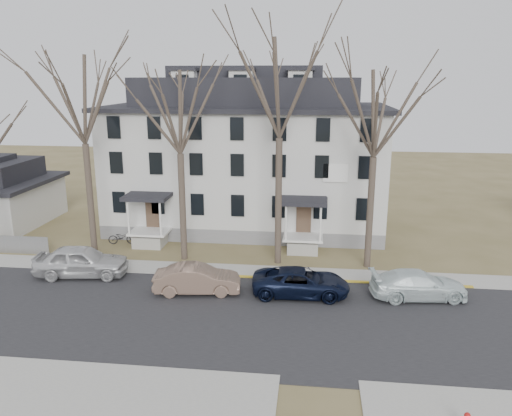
# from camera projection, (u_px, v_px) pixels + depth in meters

# --- Properties ---
(ground) EXTENTS (120.00, 120.00, 0.00)m
(ground) POSITION_uv_depth(u_px,v_px,m) (239.00, 341.00, 22.00)
(ground) COLOR brown
(ground) RESTS_ON ground
(main_road) EXTENTS (120.00, 10.00, 0.04)m
(main_road) POSITION_uv_depth(u_px,v_px,m) (245.00, 320.00, 23.92)
(main_road) COLOR #27272A
(main_road) RESTS_ON ground
(far_sidewalk) EXTENTS (120.00, 2.00, 0.08)m
(far_sidewalk) POSITION_uv_depth(u_px,v_px,m) (259.00, 273.00, 29.69)
(far_sidewalk) COLOR #A09F97
(far_sidewalk) RESTS_ON ground
(near_sidewalk_left) EXTENTS (20.00, 5.00, 0.08)m
(near_sidewalk_left) POSITION_uv_depth(u_px,v_px,m) (1.00, 398.00, 18.10)
(near_sidewalk_left) COLOR #A09F97
(near_sidewalk_left) RESTS_ON ground
(yellow_curb) EXTENTS (14.00, 0.25, 0.06)m
(yellow_curb) POSITION_uv_depth(u_px,v_px,m) (345.00, 282.00, 28.26)
(yellow_curb) COLOR gold
(yellow_curb) RESTS_ON ground
(boarding_house) EXTENTS (20.80, 12.36, 12.05)m
(boarding_house) POSITION_uv_depth(u_px,v_px,m) (247.00, 157.00, 38.10)
(boarding_house) COLOR slate
(boarding_house) RESTS_ON ground
(tree_far_left) EXTENTS (8.40, 8.40, 13.72)m
(tree_far_left) POSITION_uv_depth(u_px,v_px,m) (81.00, 93.00, 30.01)
(tree_far_left) COLOR #473B31
(tree_far_left) RESTS_ON ground
(tree_mid_left) EXTENTS (7.80, 7.80, 12.74)m
(tree_mid_left) POSITION_uv_depth(u_px,v_px,m) (179.00, 106.00, 29.53)
(tree_mid_left) COLOR #473B31
(tree_mid_left) RESTS_ON ground
(tree_center) EXTENTS (9.00, 9.00, 14.70)m
(tree_center) POSITION_uv_depth(u_px,v_px,m) (280.00, 81.00, 28.48)
(tree_center) COLOR #473B31
(tree_center) RESTS_ON ground
(tree_mid_right) EXTENTS (7.80, 7.80, 12.74)m
(tree_mid_right) POSITION_uv_depth(u_px,v_px,m) (376.00, 108.00, 28.24)
(tree_mid_right) COLOR #473B31
(tree_mid_right) RESTS_ON ground
(car_silver) EXTENTS (5.54, 2.79, 1.81)m
(car_silver) POSITION_uv_depth(u_px,v_px,m) (81.00, 262.00, 28.93)
(car_silver) COLOR silver
(car_silver) RESTS_ON ground
(car_tan) EXTENTS (4.77, 2.19, 1.52)m
(car_tan) POSITION_uv_depth(u_px,v_px,m) (197.00, 280.00, 26.71)
(car_tan) COLOR #7C6151
(car_tan) RESTS_ON ground
(car_navy) EXTENTS (5.20, 2.51, 1.43)m
(car_navy) POSITION_uv_depth(u_px,v_px,m) (301.00, 283.00, 26.44)
(car_navy) COLOR black
(car_navy) RESTS_ON ground
(car_white) EXTENTS (5.23, 2.66, 1.45)m
(car_white) POSITION_uv_depth(u_px,v_px,m) (418.00, 285.00, 26.08)
(car_white) COLOR silver
(car_white) RESTS_ON ground
(bicycle_left) EXTENTS (1.95, 1.01, 0.98)m
(bicycle_left) POSITION_uv_depth(u_px,v_px,m) (122.00, 238.00, 34.57)
(bicycle_left) COLOR black
(bicycle_left) RESTS_ON ground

